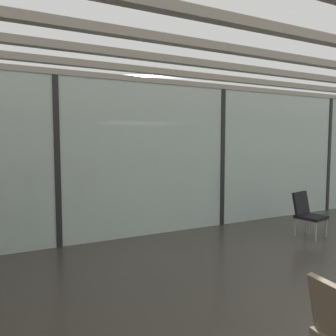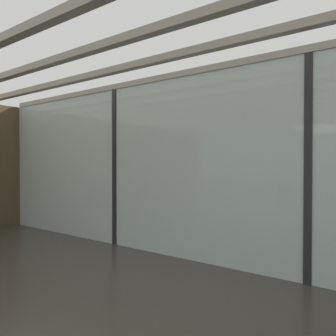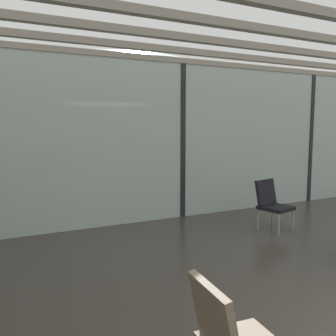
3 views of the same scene
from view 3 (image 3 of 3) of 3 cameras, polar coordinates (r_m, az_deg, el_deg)
The scene contains 6 objects.
glass_curtain_wall at distance 7.14m, azimuth 2.20°, elevation 4.17°, with size 14.00×0.08×3.00m, color #A3B7B2.
window_mullion_1 at distance 7.14m, azimuth 2.20°, elevation 4.17°, with size 0.10×0.12×3.00m, color black.
window_mullion_2 at distance 9.34m, azimuth 21.44°, elevation 4.30°, with size 0.10×0.12×3.00m, color black.
ceiling_slats at distance 4.70m, azimuth 23.56°, elevation 21.45°, with size 13.72×6.72×0.10m.
parked_airplane at distance 13.58m, azimuth -6.24°, elevation 8.48°, with size 14.15×4.50×4.50m.
lounge_chair_4 at distance 6.59m, azimuth 16.03°, elevation -5.13°, with size 0.58×0.62×0.87m.
Camera 3 is at (-3.43, -1.06, 1.81)m, focal length 38.64 mm.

